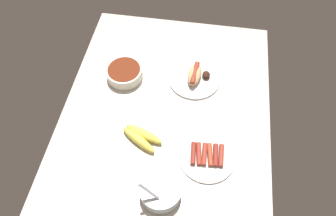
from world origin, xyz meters
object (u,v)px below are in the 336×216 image
object	(u,v)px
bowl_coleslaw	(160,190)
plate_sausages	(207,155)
bowl_chili	(124,73)
plate_hotdog_assembled	(195,77)
banana_bunch	(141,137)

from	to	relation	value
bowl_coleslaw	plate_sausages	size ratio (longest dim) A/B	0.69
bowl_chili	plate_hotdog_assembled	xyz separation A→B (cm)	(-3.72, 32.62, -1.26)
bowl_coleslaw	plate_hotdog_assembled	xyz separation A→B (cm)	(-56.04, 6.85, -1.80)
plate_hotdog_assembled	plate_sausages	distance (cm)	39.52
bowl_coleslaw	bowl_chili	bearing A→B (deg)	-153.78
plate_hotdog_assembled	plate_sausages	world-z (taller)	plate_hotdog_assembled
bowl_coleslaw	plate_sausages	bearing A→B (deg)	138.01
bowl_coleslaw	banana_bunch	xyz separation A→B (cm)	(-21.17, -11.56, -1.69)
bowl_chili	banana_bunch	distance (cm)	34.26
bowl_coleslaw	banana_bunch	bearing A→B (deg)	-151.37
bowl_chili	plate_hotdog_assembled	size ratio (longest dim) A/B	0.69
banana_bunch	plate_sausages	size ratio (longest dim) A/B	0.80
plate_sausages	banana_bunch	bearing A→B (deg)	-97.53
plate_hotdog_assembled	plate_sausages	bearing A→B (deg)	13.09
banana_bunch	bowl_coleslaw	bearing A→B (deg)	28.63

